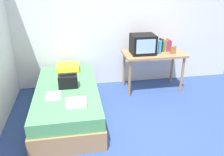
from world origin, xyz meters
TOP-DOWN VIEW (x-y plane):
  - ground_plane at (0.00, 0.00)m, footprint 8.00×8.00m
  - wall_back at (0.00, 2.00)m, footprint 5.20×0.10m
  - bed at (-0.97, 0.85)m, footprint 1.00×2.00m
  - desk at (0.69, 1.52)m, footprint 1.16×0.60m
  - tv at (0.46, 1.52)m, footprint 0.44×0.39m
  - water_bottle at (0.77, 1.44)m, footprint 0.07×0.07m
  - book_row at (0.94, 1.61)m, footprint 0.21×0.17m
  - picture_frame at (1.02, 1.39)m, footprint 0.11×0.02m
  - pillow at (-0.95, 1.57)m, footprint 0.41×0.36m
  - handbag at (-0.94, 0.88)m, footprint 0.30×0.20m
  - magazine at (-1.16, 0.60)m, footprint 0.21×0.29m
  - remote_dark at (-0.90, 0.35)m, footprint 0.04×0.16m
  - folded_towel at (-0.83, 0.30)m, footprint 0.28×0.22m

SIDE VIEW (x-z plane):
  - ground_plane at x=0.00m, z-range 0.00..0.00m
  - bed at x=-0.97m, z-range 0.00..0.49m
  - magazine at x=-1.16m, z-range 0.49..0.50m
  - remote_dark at x=-0.90m, z-range 0.49..0.51m
  - folded_towel at x=-0.83m, z-range 0.49..0.55m
  - pillow at x=-0.95m, z-range 0.49..0.61m
  - handbag at x=-0.94m, z-range 0.48..0.70m
  - desk at x=0.69m, z-range 0.28..1.05m
  - picture_frame at x=1.02m, z-range 0.76..0.91m
  - book_row at x=0.94m, z-range 0.76..1.00m
  - water_bottle at x=0.77m, z-range 0.76..1.01m
  - tv at x=0.46m, z-range 0.76..1.12m
  - wall_back at x=0.00m, z-range 0.00..2.60m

